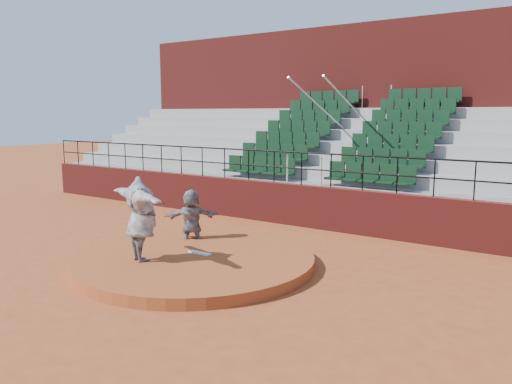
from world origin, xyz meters
TOP-DOWN VIEW (x-y plane):
  - ground at (0.00, 0.00)m, footprint 90.00×90.00m
  - pitchers_mound at (0.00, 0.00)m, footprint 5.50×5.50m
  - pitching_rubber at (0.00, 0.15)m, footprint 0.60×0.15m
  - boundary_wall at (0.00, 5.00)m, footprint 24.00×0.30m
  - wall_railing at (0.00, 5.00)m, footprint 24.04×0.05m
  - seating_deck at (0.00, 8.65)m, footprint 24.00×5.97m
  - press_box_facade at (0.00, 12.60)m, footprint 24.00×3.00m
  - pitcher at (-0.68, -1.00)m, footprint 2.41×1.34m
  - fielder at (-1.10, 1.13)m, footprint 1.36×1.34m

SIDE VIEW (x-z plane):
  - ground at x=0.00m, z-range 0.00..0.00m
  - pitchers_mound at x=0.00m, z-range 0.00..0.25m
  - pitching_rubber at x=0.00m, z-range 0.25..0.28m
  - boundary_wall at x=0.00m, z-range 0.00..1.30m
  - fielder at x=-1.10m, z-range 0.00..1.56m
  - pitcher at x=-0.68m, z-range 0.25..2.14m
  - seating_deck at x=0.00m, z-range -0.88..3.75m
  - wall_railing at x=0.00m, z-range 1.52..2.54m
  - press_box_facade at x=0.00m, z-range 0.00..7.10m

